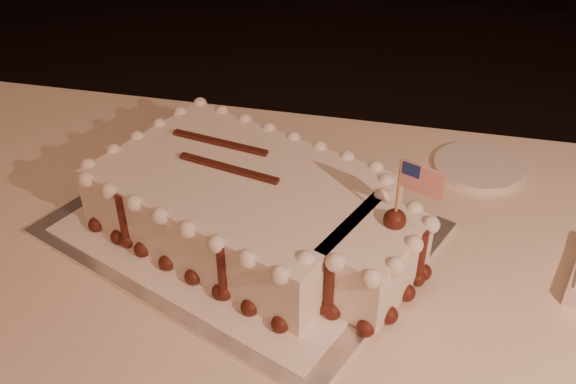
% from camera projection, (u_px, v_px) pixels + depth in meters
% --- Properties ---
extents(banquet_table, '(2.40, 0.80, 0.75)m').
position_uv_depth(banquet_table, '(315.00, 379.00, 1.29)').
color(banquet_table, '#FBE1C3').
rests_on(banquet_table, ground).
extents(cake_board, '(0.70, 0.63, 0.01)m').
position_uv_depth(cake_board, '(242.00, 228.00, 1.07)').
color(cake_board, silver).
rests_on(cake_board, banquet_table).
extents(doily, '(0.63, 0.56, 0.00)m').
position_uv_depth(doily, '(241.00, 226.00, 1.07)').
color(doily, white).
rests_on(doily, cake_board).
extents(sheet_cake, '(0.58, 0.45, 0.22)m').
position_uv_depth(sheet_cake, '(255.00, 207.00, 1.03)').
color(sheet_cake, white).
rests_on(sheet_cake, doily).
extents(side_plate, '(0.17, 0.17, 0.01)m').
position_uv_depth(side_plate, '(478.00, 166.00, 1.22)').
color(side_plate, white).
rests_on(side_plate, banquet_table).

